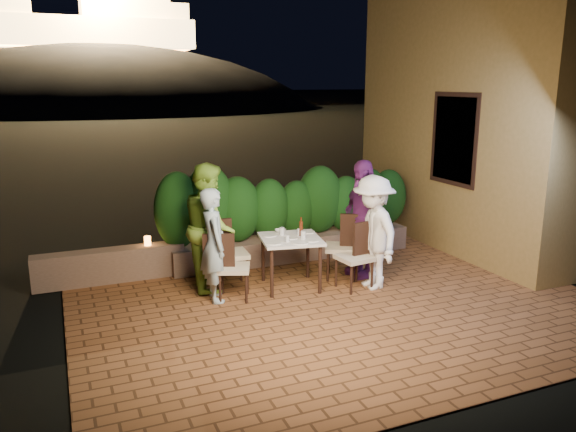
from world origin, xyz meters
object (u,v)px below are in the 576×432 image
dining_table (291,262)px  parapet_lamp (148,241)px  diner_green (210,226)px  chair_left_back (231,253)px  diner_blue (214,245)px  beer_bottle (301,227)px  chair_right_back (341,246)px  bowl (281,231)px  chair_right_front (354,256)px  chair_left_front (234,267)px  diner_white (373,232)px  diner_purple (362,219)px

dining_table → parapet_lamp: 2.25m
diner_green → parapet_lamp: size_ratio=13.13×
dining_table → chair_left_back: (-0.79, 0.37, 0.14)m
diner_blue → beer_bottle: bearing=-82.3°
chair_right_back → diner_green: size_ratio=0.55×
dining_table → bowl: bowl is taller
chair_right_front → parapet_lamp: (-2.67, 1.67, 0.08)m
beer_bottle → diner_green: 1.32m
diner_blue → diner_green: size_ratio=0.86×
diner_green → chair_right_front: bearing=-106.5°
chair_left_back → chair_right_front: size_ratio=1.05×
dining_table → chair_right_front: size_ratio=0.86×
dining_table → chair_right_front: chair_right_front is taller
bowl → chair_right_back: chair_right_back is taller
chair_right_front → diner_blue: size_ratio=0.62×
chair_left_front → diner_green: (-0.17, 0.58, 0.45)m
dining_table → bowl: (-0.02, 0.34, 0.40)m
dining_table → chair_right_back: chair_right_back is taller
chair_left_front → chair_left_back: 0.50m
diner_white → beer_bottle: bearing=-118.6°
diner_white → dining_table: bearing=-112.5°
chair_right_front → diner_blue: diner_blue is taller
dining_table → parapet_lamp: dining_table is taller
bowl → diner_blue: (-1.13, -0.38, 0.02)m
diner_green → parapet_lamp: bearing=51.5°
chair_right_front → parapet_lamp: chair_right_front is taller
diner_green → diner_white: (2.16, -0.92, -0.09)m
diner_blue → parapet_lamp: (-0.69, 1.31, -0.22)m
chair_left_front → diner_green: 0.75m
beer_bottle → chair_left_front: 1.18m
dining_table → diner_white: diner_white is taller
chair_left_back → parapet_lamp: size_ratio=7.37×
chair_left_back → diner_white: size_ratio=0.62×
dining_table → diner_white: size_ratio=0.51×
dining_table → chair_left_front: (-0.90, -0.12, 0.09)m
chair_left_front → diner_purple: diner_purple is taller
diner_white → diner_purple: (0.11, 0.51, 0.08)m
bowl → diner_green: size_ratio=0.09×
chair_right_back → diner_blue: 2.04m
bowl → diner_purple: diner_purple is taller
beer_bottle → bowl: 0.38m
beer_bottle → diner_purple: diner_purple is taller
bowl → chair_left_front: size_ratio=0.18×
chair_left_back → bowl: bearing=2.4°
chair_right_back → diner_green: diner_green is taller
chair_left_back → diner_green: 0.50m
beer_bottle → chair_right_front: (0.65, -0.45, -0.40)m
chair_left_back → diner_blue: 0.61m
diner_purple → chair_right_back: bearing=-91.6°
chair_right_front → diner_purple: (0.37, 0.45, 0.42)m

